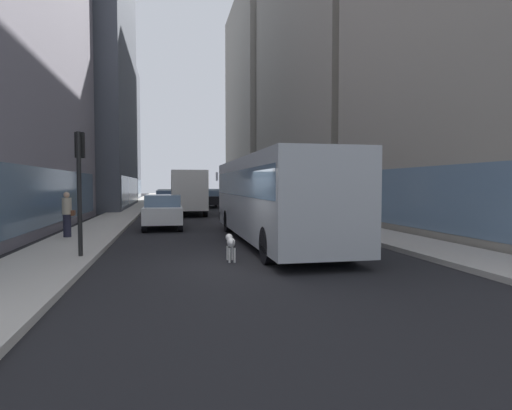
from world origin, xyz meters
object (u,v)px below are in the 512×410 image
(car_yellow_taxi, at_px, (166,197))
(car_grey_wagon, at_px, (215,196))
(car_black_suv, at_px, (210,199))
(box_truck, at_px, (188,191))
(dalmatian_dog, at_px, (231,243))
(car_white_van, at_px, (163,211))
(traffic_light_near, at_px, (80,173))
(car_blue_hatchback, at_px, (166,199))
(car_silver_sedan, at_px, (252,205))
(transit_bus, at_px, (272,194))
(pedestrian_with_handbag, at_px, (67,214))

(car_yellow_taxi, bearing_deg, car_grey_wagon, 29.59)
(car_black_suv, distance_m, box_truck, 9.41)
(dalmatian_dog, bearing_deg, car_white_van, 101.57)
(car_white_van, relative_size, traffic_light_near, 1.39)
(car_blue_hatchback, distance_m, traffic_light_near, 26.05)
(car_grey_wagon, relative_size, traffic_light_near, 1.15)
(car_white_van, height_order, car_blue_hatchback, same)
(car_black_suv, height_order, car_grey_wagon, same)
(car_white_van, relative_size, box_truck, 0.63)
(car_black_suv, height_order, car_silver_sedan, same)
(transit_bus, relative_size, car_blue_hatchback, 2.68)
(transit_bus, height_order, car_yellow_taxi, transit_bus)
(traffic_light_near, bearing_deg, car_black_suv, 77.28)
(car_blue_hatchback, height_order, car_grey_wagon, same)
(car_black_suv, height_order, traffic_light_near, traffic_light_near)
(car_silver_sedan, relative_size, dalmatian_dog, 4.40)
(car_yellow_taxi, height_order, box_truck, box_truck)
(car_white_van, relative_size, dalmatian_dog, 4.91)
(traffic_light_near, bearing_deg, car_grey_wagon, 78.50)
(car_grey_wagon, height_order, dalmatian_dog, car_grey_wagon)
(car_white_van, relative_size, car_blue_hatchback, 1.10)
(car_black_suv, relative_size, car_grey_wagon, 1.19)
(transit_bus, bearing_deg, traffic_light_near, -156.58)
(car_yellow_taxi, distance_m, dalmatian_dog, 35.58)
(car_blue_hatchback, bearing_deg, car_white_van, -90.00)
(traffic_light_near, bearing_deg, car_white_van, 76.41)
(car_silver_sedan, distance_m, dalmatian_dog, 15.85)
(car_white_van, distance_m, car_silver_sedan, 8.11)
(car_silver_sedan, xyz_separation_m, traffic_light_near, (-7.70, -14.55, 1.61))
(car_blue_hatchback, height_order, dalmatian_dog, car_blue_hatchback)
(pedestrian_with_handbag, bearing_deg, car_white_van, 50.62)
(transit_bus, bearing_deg, car_silver_sedan, 82.35)
(car_blue_hatchback, bearing_deg, traffic_light_near, -94.63)
(car_yellow_taxi, xyz_separation_m, pedestrian_with_handbag, (-3.45, -30.17, 0.19))
(car_grey_wagon, xyz_separation_m, dalmatian_dog, (-3.64, -38.71, -0.31))
(car_grey_wagon, bearing_deg, pedestrian_with_handbag, -105.18)
(car_blue_hatchback, distance_m, dalmatian_dog, 26.85)
(transit_bus, distance_m, car_yellow_taxi, 32.28)
(car_black_suv, height_order, pedestrian_with_handbag, pedestrian_with_handbag)
(box_truck, bearing_deg, traffic_light_near, -101.63)
(car_grey_wagon, distance_m, dalmatian_dog, 38.88)
(car_blue_hatchback, height_order, car_silver_sedan, same)
(transit_bus, relative_size, box_truck, 1.54)
(car_silver_sedan, bearing_deg, traffic_light_near, -117.88)
(transit_bus, relative_size, car_black_suv, 2.49)
(car_yellow_taxi, distance_m, box_truck, 16.78)
(box_truck, xyz_separation_m, pedestrian_with_handbag, (-5.05, -13.49, -0.65))
(box_truck, height_order, pedestrian_with_handbag, box_truck)
(transit_bus, xyz_separation_m, car_grey_wagon, (1.60, 35.20, -0.96))
(transit_bus, distance_m, car_white_van, 7.31)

